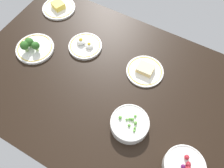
{
  "coord_description": "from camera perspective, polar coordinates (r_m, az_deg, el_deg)",
  "views": [
    {
      "loc": [
        -27.61,
        48.93,
        104.17
      ],
      "look_at": [
        0.0,
        0.0,
        6.0
      ],
      "focal_mm": 36.62,
      "sensor_mm": 36.0,
      "label": 1
    }
  ],
  "objects": [
    {
      "name": "plate_eggs",
      "position": [
        1.29,
        -6.74,
        9.55
      ],
      "size": [
        18.41,
        18.41,
        5.2
      ],
      "color": "white",
      "rests_on": "dining_table"
    },
    {
      "name": "plate_sandwich",
      "position": [
        1.2,
        8.23,
        3.36
      ],
      "size": [
        19.41,
        19.41,
        4.21
      ],
      "color": "white",
      "rests_on": "dining_table"
    },
    {
      "name": "bowl_peas",
      "position": [
        1.04,
        4.42,
        -9.9
      ],
      "size": [
        17.49,
        17.49,
        6.47
      ],
      "color": "white",
      "rests_on": "dining_table"
    },
    {
      "name": "plate_broccoli",
      "position": [
        1.33,
        -19.01,
        8.65
      ],
      "size": [
        20.88,
        20.88,
        8.22
      ],
      "color": "white",
      "rests_on": "dining_table"
    },
    {
      "name": "dining_table",
      "position": [
        1.17,
        -0.0,
        -0.98
      ],
      "size": [
        149.8,
        94.99,
        4.0
      ],
      "primitive_type": "cube",
      "color": "black",
      "rests_on": "ground"
    },
    {
      "name": "plate_cheese",
      "position": [
        1.53,
        -13.15,
        18.12
      ],
      "size": [
        20.32,
        20.32,
        4.69
      ],
      "color": "white",
      "rests_on": "dining_table"
    },
    {
      "name": "bowl_berries",
      "position": [
        1.03,
        17.54,
        -19.06
      ],
      "size": [
        17.1,
        17.1,
        6.75
      ],
      "color": "white",
      "rests_on": "dining_table"
    }
  ]
}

